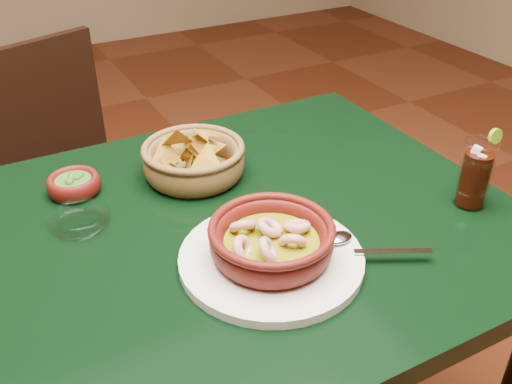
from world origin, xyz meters
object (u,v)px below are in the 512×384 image
chip_basket (194,160)px  cola_drink (475,174)px  dining_table (181,282)px  shrimp_plate (272,245)px  dining_chair (75,188)px

chip_basket → cola_drink: 0.52m
dining_table → cola_drink: cola_drink is taller
cola_drink → dining_table: bearing=162.9°
dining_table → shrimp_plate: size_ratio=3.21×
dining_table → cola_drink: 0.56m
dining_chair → chip_basket: 0.63m
shrimp_plate → cola_drink: cola_drink is taller
dining_chair → chip_basket: size_ratio=3.75×
dining_chair → shrimp_plate: bearing=-79.2°
shrimp_plate → chip_basket: size_ratio=1.61×
shrimp_plate → chip_basket: 0.31m
dining_table → shrimp_plate: 0.22m
dining_table → shrimp_plate: bearing=-51.0°
dining_chair → cola_drink: bearing=-56.8°
dining_table → chip_basket: size_ratio=5.17×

